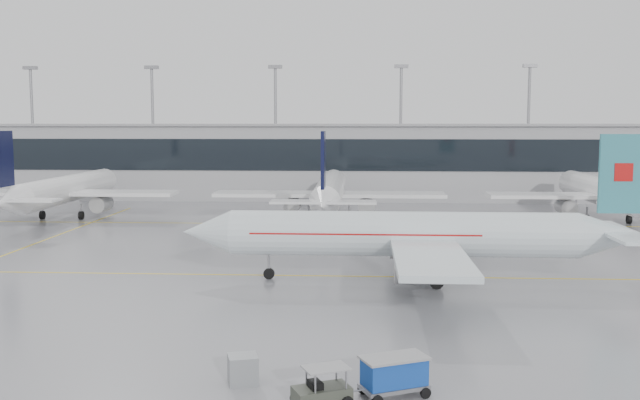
# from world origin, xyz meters

# --- Properties ---
(ground) EXTENTS (320.00, 320.00, 0.00)m
(ground) POSITION_xyz_m (0.00, 0.00, 0.00)
(ground) COLOR gray
(ground) RESTS_ON ground
(taxi_line_main) EXTENTS (120.00, 0.25, 0.01)m
(taxi_line_main) POSITION_xyz_m (0.00, 0.00, 0.01)
(taxi_line_main) COLOR gold
(taxi_line_main) RESTS_ON ground
(taxi_line_north) EXTENTS (120.00, 0.25, 0.01)m
(taxi_line_north) POSITION_xyz_m (0.00, 30.00, 0.01)
(taxi_line_north) COLOR gold
(taxi_line_north) RESTS_ON ground
(taxi_line_cross) EXTENTS (0.25, 60.00, 0.01)m
(taxi_line_cross) POSITION_xyz_m (-30.00, 15.00, 0.01)
(taxi_line_cross) COLOR gold
(taxi_line_cross) RESTS_ON ground
(terminal) EXTENTS (180.00, 15.00, 12.00)m
(terminal) POSITION_xyz_m (0.00, 62.00, 6.00)
(terminal) COLOR #96969A
(terminal) RESTS_ON ground
(terminal_glass) EXTENTS (180.00, 0.20, 5.00)m
(terminal_glass) POSITION_xyz_m (0.00, 54.45, 7.50)
(terminal_glass) COLOR black
(terminal_glass) RESTS_ON ground
(terminal_roof) EXTENTS (182.00, 16.00, 0.40)m
(terminal_roof) POSITION_xyz_m (0.00, 62.00, 12.20)
(terminal_roof) COLOR gray
(terminal_roof) RESTS_ON ground
(light_masts) EXTENTS (156.40, 1.00, 22.60)m
(light_masts) POSITION_xyz_m (0.00, 68.00, 13.34)
(light_masts) COLOR gray
(light_masts) RESTS_ON ground
(air_canada_jet) EXTENTS (37.04, 29.73, 11.74)m
(air_canada_jet) POSITION_xyz_m (8.60, -1.52, 3.73)
(air_canada_jet) COLOR silver
(air_canada_jet) RESTS_ON ground
(parked_jet_b) EXTENTS (29.64, 36.96, 11.72)m
(parked_jet_b) POSITION_xyz_m (-35.00, 33.69, 3.71)
(parked_jet_b) COLOR white
(parked_jet_b) RESTS_ON ground
(parked_jet_c) EXTENTS (29.64, 36.96, 11.72)m
(parked_jet_c) POSITION_xyz_m (-0.00, 33.69, 3.71)
(parked_jet_c) COLOR white
(parked_jet_c) RESTS_ON ground
(parked_jet_d) EXTENTS (29.64, 36.96, 11.72)m
(parked_jet_d) POSITION_xyz_m (35.00, 33.69, 3.71)
(parked_jet_d) COLOR white
(parked_jet_d) RESTS_ON ground
(baggage_tug) EXTENTS (3.75, 2.45, 1.82)m
(baggage_tug) POSITION_xyz_m (2.28, -27.27, 0.64)
(baggage_tug) COLOR #383C32
(baggage_tug) RESTS_ON ground
(baggage_cart) EXTENTS (3.46, 2.78, 1.89)m
(baggage_cart) POSITION_xyz_m (5.56, -25.78, 1.10)
(baggage_cart) COLOR gray
(baggage_cart) RESTS_ON ground
(gse_unit) EXTENTS (1.70, 1.64, 1.40)m
(gse_unit) POSITION_xyz_m (-1.71, -24.54, 0.70)
(gse_unit) COLOR gray
(gse_unit) RESTS_ON ground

